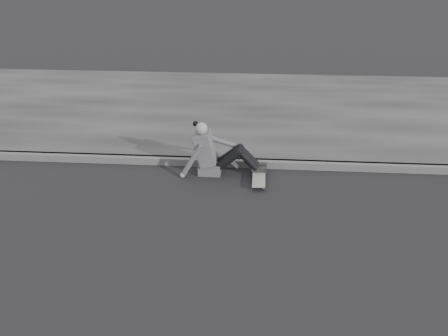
# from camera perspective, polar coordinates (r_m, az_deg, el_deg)

# --- Properties ---
(ground) EXTENTS (80.00, 80.00, 0.00)m
(ground) POSITION_cam_1_polar(r_m,az_deg,el_deg) (6.51, 24.08, -9.83)
(ground) COLOR black
(ground) RESTS_ON ground
(curb) EXTENTS (24.00, 0.16, 0.12)m
(curb) POSITION_cam_1_polar(r_m,az_deg,el_deg) (8.65, 19.03, 0.03)
(curb) COLOR #525252
(curb) RESTS_ON ground
(sidewalk) EXTENTS (24.00, 6.00, 0.12)m
(sidewalk) POSITION_cam_1_polar(r_m,az_deg,el_deg) (11.41, 15.64, 6.27)
(sidewalk) COLOR #343434
(sidewalk) RESTS_ON ground
(skateboard) EXTENTS (0.20, 0.78, 0.09)m
(skateboard) POSITION_cam_1_polar(r_m,az_deg,el_deg) (7.86, 4.01, -1.02)
(skateboard) COLOR #9F9F9A
(skateboard) RESTS_ON ground
(seated_woman) EXTENTS (1.38, 0.46, 0.88)m
(seated_woman) POSITION_cam_1_polar(r_m,az_deg,el_deg) (8.00, -1.17, 1.78)
(seated_woman) COLOR #4F4F51
(seated_woman) RESTS_ON ground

